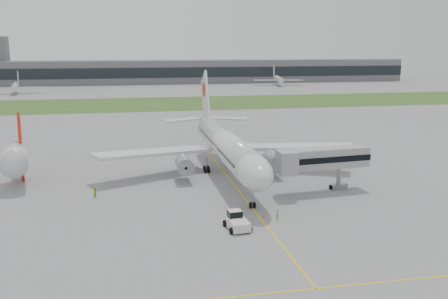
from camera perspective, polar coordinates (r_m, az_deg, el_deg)
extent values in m
plane|color=gray|center=(87.14, 0.81, -3.63)|extent=(600.00, 600.00, 0.00)
cube|color=#2B541F|center=(204.21, -6.21, 5.26)|extent=(600.00, 50.00, 0.02)
cube|color=slate|center=(313.04, -8.05, 8.78)|extent=(320.00, 22.00, 14.00)
cube|color=black|center=(302.07, -7.93, 8.68)|extent=(320.00, 0.60, 6.00)
cylinder|color=silver|center=(89.64, 0.29, 0.50)|extent=(5.00, 38.00, 5.00)
ellipsoid|color=silver|center=(71.12, 3.42, -2.55)|extent=(5.00, 11.00, 5.00)
cube|color=black|center=(69.96, 3.63, -2.03)|extent=(3.20, 1.54, 1.14)
cone|color=silver|center=(110.82, -1.97, 3.11)|extent=(5.00, 10.53, 6.16)
cube|color=silver|center=(90.24, -8.08, -0.32)|extent=(22.13, 13.52, 1.70)
cube|color=silver|center=(95.14, 7.75, 0.32)|extent=(22.13, 13.52, 1.70)
cylinder|color=gray|center=(86.57, -4.58, -1.72)|extent=(2.70, 5.20, 2.70)
cylinder|color=gray|center=(89.74, 5.62, -1.25)|extent=(2.70, 5.20, 2.70)
cube|color=silver|center=(111.63, -2.11, 5.81)|extent=(0.45, 10.90, 12.76)
cylinder|color=#B6210A|center=(112.43, -2.20, 6.87)|extent=(0.60, 3.20, 3.20)
cube|color=silver|center=(112.54, -4.69, 3.41)|extent=(9.54, 6.34, 0.35)
cube|color=silver|center=(114.08, 0.31, 3.57)|extent=(9.54, 6.34, 0.35)
cylinder|color=gray|center=(72.69, 3.28, -5.54)|extent=(0.24, 0.24, 3.10)
cylinder|color=black|center=(93.08, -2.01, -2.27)|extent=(1.40, 1.10, 1.10)
cylinder|color=black|center=(94.28, 1.84, -2.09)|extent=(1.40, 1.10, 1.10)
cube|color=silver|center=(64.90, 1.54, -8.45)|extent=(2.77, 4.45, 1.13)
cube|color=silver|center=(65.59, 1.23, -7.35)|extent=(1.84, 1.67, 0.94)
cube|color=black|center=(65.58, 1.23, -7.31)|extent=(1.89, 1.72, 0.80)
cylinder|color=black|center=(65.91, 0.08, -8.42)|extent=(0.41, 0.88, 0.85)
cylinder|color=black|center=(66.66, 2.19, -8.20)|extent=(0.41, 0.88, 0.85)
cylinder|color=black|center=(63.40, 0.84, -9.27)|extent=(0.41, 0.88, 0.85)
cylinder|color=black|center=(64.17, 3.03, -9.02)|extent=(0.41, 0.88, 0.85)
cube|color=gray|center=(81.37, 11.32, -0.96)|extent=(15.15, 4.66, 3.19)
cube|color=black|center=(81.37, 11.32, -0.96)|extent=(15.37, 4.79, 0.96)
cube|color=gray|center=(77.45, 7.17, -1.47)|extent=(2.77, 3.62, 3.62)
cylinder|color=gray|center=(84.18, 12.98, -3.07)|extent=(0.75, 0.75, 4.04)
cube|color=gray|center=(84.61, 12.92, -4.15)|extent=(2.69, 1.74, 0.75)
cylinder|color=black|center=(83.95, 12.10, -4.24)|extent=(0.39, 0.77, 0.75)
cylinder|color=black|center=(85.29, 13.73, -4.06)|extent=(0.39, 0.77, 0.75)
cone|color=#FE410D|center=(67.14, 0.30, -8.17)|extent=(0.40, 0.40, 0.54)
cone|color=#FE410D|center=(69.28, 4.56, -7.59)|extent=(0.36, 0.36, 0.49)
imported|color=#91D723|center=(68.51, 6.11, -7.38)|extent=(0.67, 0.66, 1.55)
imported|color=#88CB21|center=(80.25, -14.46, -4.81)|extent=(0.95, 0.95, 1.55)
cube|color=#B6210A|center=(94.35, -22.19, 0.18)|extent=(2.16, 9.87, 12.51)
cylinder|color=silver|center=(89.13, -22.81, -1.01)|extent=(5.82, 9.92, 4.29)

